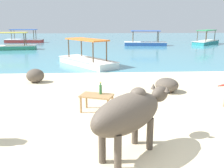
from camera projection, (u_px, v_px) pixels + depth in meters
sand_beach at (120, 164)px, 3.97m from camera, size 18.00×14.00×0.04m
water_surface at (101, 43)px, 25.27m from camera, size 60.00×36.00×0.03m
cow at (130, 113)px, 4.05m from camera, size 1.65×1.66×1.10m
low_bench_table at (97, 98)px, 6.10m from camera, size 0.86×0.67×0.42m
bottle at (101, 89)px, 6.13m from camera, size 0.07×0.07×0.30m
shore_rock_large at (35, 76)px, 9.01m from camera, size 0.64×0.55×0.49m
shore_rock_medium at (167, 85)px, 7.82m from camera, size 0.91×0.89×0.43m
boat_green at (11, 46)px, 19.15m from camera, size 3.77×1.54×1.29m
boat_red at (24, 40)px, 25.20m from camera, size 3.73×1.35×1.29m
boat_white at (87, 60)px, 12.56m from camera, size 3.10×3.65×1.29m
boat_blue at (145, 42)px, 22.19m from camera, size 3.77×1.51×1.29m
boat_teal at (206, 41)px, 23.45m from camera, size 3.39×3.43×1.29m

